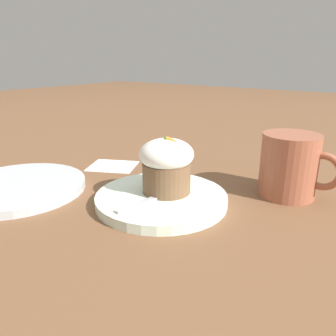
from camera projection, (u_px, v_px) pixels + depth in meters
ground_plane at (161, 203)px, 0.52m from camera, size 4.00×4.00×0.00m
dessert_plate at (161, 199)px, 0.52m from camera, size 0.21×0.21×0.02m
carrot_cake at (168, 165)px, 0.51m from camera, size 0.09×0.09×0.09m
spoon at (167, 194)px, 0.51m from camera, size 0.05×0.13×0.01m
coffee_cup at (290, 166)px, 0.53m from camera, size 0.13×0.09×0.10m
side_plate at (18, 187)px, 0.56m from camera, size 0.23×0.23×0.01m
paper_napkin at (113, 166)px, 0.69m from camera, size 0.12×0.11×0.00m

